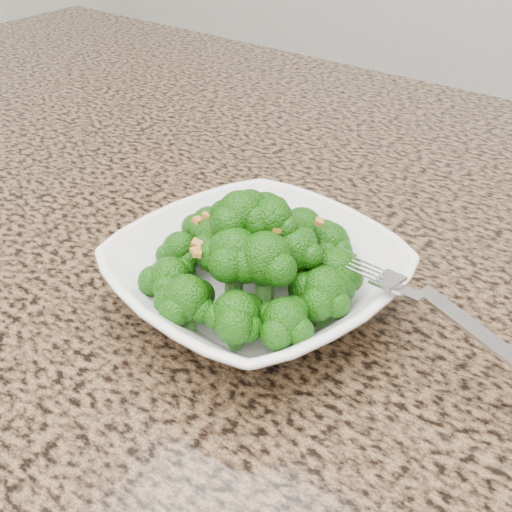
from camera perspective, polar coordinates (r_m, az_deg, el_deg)
The scene contains 6 objects.
cabinet at distance 0.99m, azimuth -3.95°, elevation -19.92°, with size 1.55×0.95×0.87m, color #332014.
granite_counter at distance 0.68m, azimuth -5.41°, elevation 3.04°, with size 1.64×1.04×0.03m, color brown.
bowl at distance 0.52m, azimuth -0.00°, elevation -2.09°, with size 0.22×0.22×0.05m, color white.
broccoli_pile at distance 0.49m, azimuth 0.00°, elevation 3.85°, with size 0.19×0.19×0.07m, color #165309, non-canonical shape.
garlic_topping at distance 0.47m, azimuth 0.00°, elevation 7.88°, with size 0.12×0.12×0.01m, color #BF782E, non-canonical shape.
fork at distance 0.46m, azimuth 13.85°, elevation -3.44°, with size 0.18×0.03×0.01m, color silver, non-canonical shape.
Camera 1 is at (0.40, -0.12, 1.23)m, focal length 45.00 mm.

